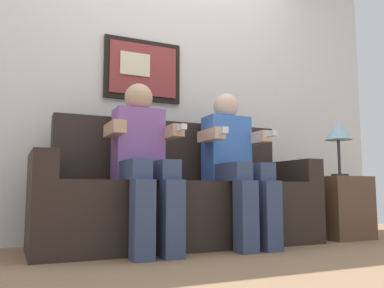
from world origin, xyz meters
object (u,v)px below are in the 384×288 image
(person_on_left, at_px, (143,156))
(person_on_right, at_px, (235,160))
(couch, at_px, (182,201))
(table_lamp, at_px, (338,133))
(side_table_right, at_px, (339,207))

(person_on_left, height_order, person_on_right, same)
(couch, distance_m, table_lamp, 1.45)
(couch, distance_m, person_on_left, 0.48)
(person_on_left, height_order, table_lamp, person_on_left)
(person_on_right, relative_size, side_table_right, 2.22)
(person_on_right, bearing_deg, couch, 153.70)
(table_lamp, bearing_deg, side_table_right, 63.33)
(person_on_right, height_order, side_table_right, person_on_right)
(side_table_right, bearing_deg, couch, 175.53)
(side_table_right, bearing_deg, person_on_right, -176.55)
(side_table_right, height_order, table_lamp, table_lamp)
(couch, bearing_deg, person_on_right, -26.30)
(person_on_left, bearing_deg, person_on_right, -0.04)
(person_on_right, distance_m, side_table_right, 1.08)
(couch, xyz_separation_m, table_lamp, (1.33, -0.15, 0.55))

